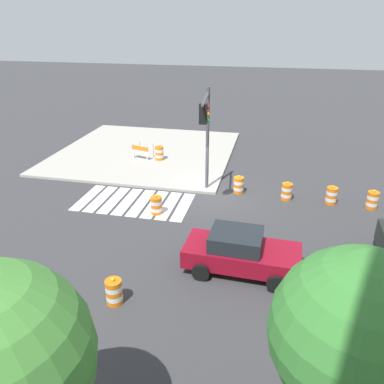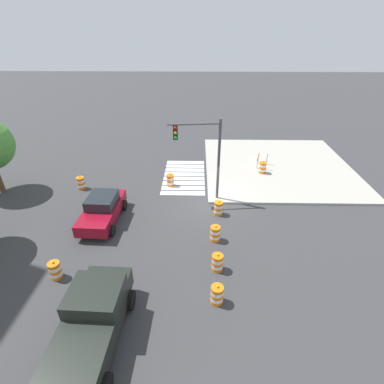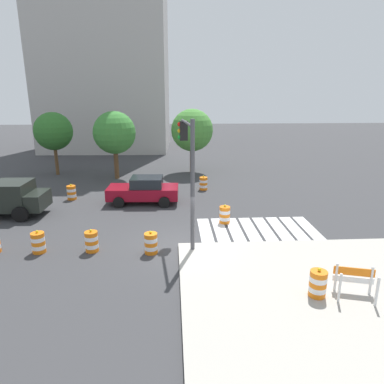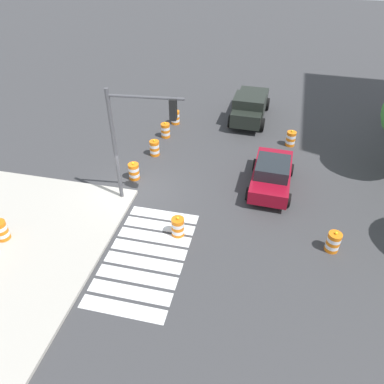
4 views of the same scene
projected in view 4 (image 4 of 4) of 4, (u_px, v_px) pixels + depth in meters
name	position (u px, v px, depth m)	size (l,w,h in m)	color
ground_plane	(138.00, 193.00, 18.35)	(120.00, 120.00, 0.00)	#38383A
crosswalk_stripes	(146.00, 256.00, 14.92)	(5.85, 3.20, 0.02)	silver
sports_car	(272.00, 174.00, 18.25)	(4.37, 2.28, 1.63)	maroon
pickup_truck	(250.00, 107.00, 24.41)	(5.22, 2.49, 1.92)	black
traffic_barrel_near_corner	(165.00, 130.00, 22.78)	(0.56, 0.56, 1.02)	orange
traffic_barrel_crosswalk_end	(178.00, 227.00, 15.66)	(0.56, 0.56, 1.02)	orange
traffic_barrel_median_near	(134.00, 171.00, 19.10)	(0.56, 0.56, 1.02)	orange
traffic_barrel_median_far	(333.00, 242.00, 14.93)	(0.56, 0.56, 1.02)	orange
traffic_barrel_far_curb	(175.00, 117.00, 24.27)	(0.56, 0.56, 1.02)	orange
traffic_barrel_lane_center	(291.00, 139.00, 21.93)	(0.56, 0.56, 1.02)	orange
traffic_barrel_opposite_curb	(155.00, 148.00, 21.03)	(0.56, 0.56, 1.02)	orange
traffic_barrel_on_sidewalk	(1.00, 230.00, 15.27)	(0.56, 0.56, 1.02)	orange
traffic_light_pole	(138.00, 129.00, 15.53)	(0.64, 3.28, 5.50)	#4C4C51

